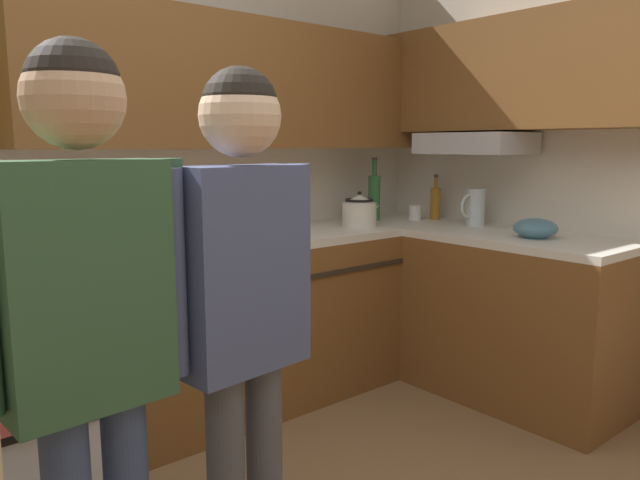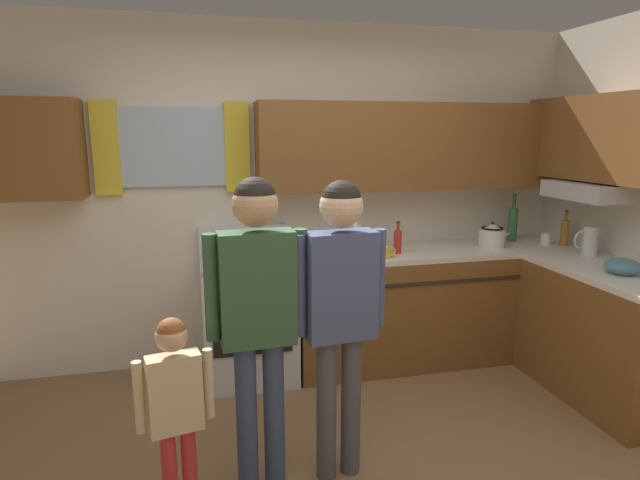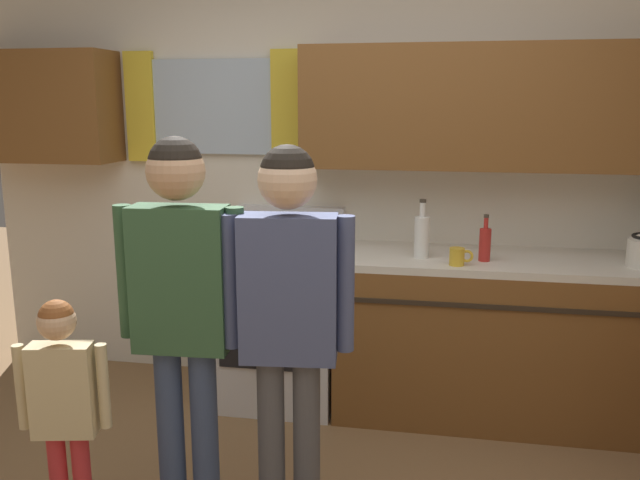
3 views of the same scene
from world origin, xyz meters
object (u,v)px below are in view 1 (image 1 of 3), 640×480
Objects in this scene: mug_ceramic_white at (415,212)px; adult_in_plaid at (242,291)px; bottle_wine_green at (374,196)px; mixing_bowl at (535,229)px; bottle_sauce_red at (246,222)px; mug_mustard_yellow at (235,237)px; adult_holding_child at (87,312)px; stovetop_kettle at (360,210)px; water_pitcher at (475,207)px; bottle_oil_amber at (435,202)px; cup_terracotta at (350,213)px; stove_oven at (1,372)px; bottle_milk_white at (184,222)px.

adult_in_plaid reaches higher than mug_ceramic_white.
bottle_wine_green is 1.07m from mixing_bowl.
bottle_wine_green reaches higher than bottle_sauce_red.
adult_holding_child reaches higher than mug_mustard_yellow.
water_pitcher reaches higher than stovetop_kettle.
adult_in_plaid reaches higher than mixing_bowl.
bottle_sauce_red is at bearing 44.82° from adult_holding_child.
bottle_wine_green reaches higher than mixing_bowl.
bottle_oil_amber reaches higher than cup_terracotta.
bottle_sauce_red is at bearing -162.50° from cup_terracotta.
bottle_wine_green is 0.25× the size of adult_holding_child.
stove_oven is at bearing -177.61° from bottle_wine_green.
bottle_wine_green is 0.28m from mug_ceramic_white.
mug_ceramic_white is 2.75m from adult_holding_child.
mixing_bowl is at bearing -84.52° from bottle_wine_green.
stove_oven is 4.95× the size of mixing_bowl.
cup_terracotta is at bearing 115.45° from water_pitcher.
stove_oven is 1.99m from stovetop_kettle.
mug_mustard_yellow is (-1.55, -0.08, -0.06)m from bottle_oil_amber.
bottle_sauce_red is at bearing -3.03° from bottle_milk_white.
bottle_sauce_red is 0.15× the size of adult_holding_child.
stovetop_kettle is (-0.49, -0.00, 0.05)m from mug_ceramic_white.
mug_mustard_yellow is (0.98, -0.22, 0.48)m from stove_oven.
mug_ceramic_white is (0.20, -0.17, -0.10)m from bottle_wine_green.
adult_holding_child is (-1.05, -1.06, 0.06)m from mug_mustard_yellow.
adult_holding_child reaches higher than cup_terracotta.
adult_holding_child is at bearing -145.66° from cup_terracotta.
bottle_wine_green is 0.19m from cup_terracotta.
adult_holding_child reaches higher than bottle_wine_green.
adult_holding_child is (-2.38, -0.30, 0.06)m from mixing_bowl.
adult_holding_child is at bearing -135.18° from bottle_sauce_red.
adult_in_plaid is (-2.12, -0.78, -0.02)m from water_pitcher.
mug_ceramic_white is at bearing 0.07° from bottle_milk_white.
mug_ceramic_white is 0.46× the size of stovetop_kettle.
bottle_sauce_red is 0.78× the size of bottle_milk_white.
bottle_wine_green is at bearing 36.14° from adult_in_plaid.
cup_terracotta is at bearing 5.93° from stove_oven.
mixing_bowl is 2.40m from adult_holding_child.
bottle_milk_white is (-0.33, 0.02, 0.03)m from bottle_sauce_red.
adult_holding_child is at bearing -125.73° from bottle_milk_white.
adult_in_plaid is at bearing -123.50° from bottle_sauce_red.
stove_oven is at bearing 175.14° from bottle_sauce_red.
adult_holding_child is 0.41m from adult_in_plaid.
adult_in_plaid is at bearing -171.37° from mixing_bowl.
cup_terracotta is at bearing 20.96° from mug_mustard_yellow.
bottle_milk_white is 0.20× the size of adult_in_plaid.
mixing_bowl is 0.14× the size of adult_in_plaid.
adult_holding_child is (-1.99, -1.20, 0.01)m from stovetop_kettle.
stove_oven reaches higher than cup_terracotta.
bottle_milk_white is 1.14× the size of stovetop_kettle.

